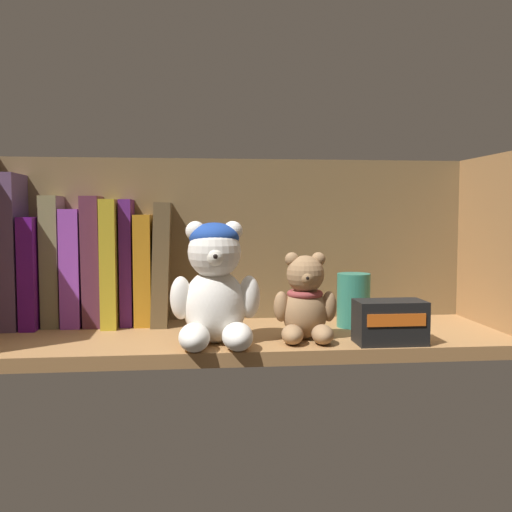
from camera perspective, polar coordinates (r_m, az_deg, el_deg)
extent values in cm
cube|color=#9E7042|center=(90.62, -1.05, -8.19)|extent=(79.59, 25.06, 2.00)
cube|color=brown|center=(101.74, -1.71, 1.09)|extent=(81.99, 1.20, 29.83)
cube|color=#9E7042|center=(100.67, 22.62, 0.73)|extent=(1.60, 27.46, 29.83)
cube|color=#593F65|center=(103.00, -22.44, 0.50)|extent=(3.16, 13.37, 24.73)
cube|color=#5A127C|center=(102.43, -20.74, -1.40)|extent=(2.50, 13.24, 17.85)
cube|color=olive|center=(101.57, -19.15, -0.44)|extent=(2.83, 9.01, 21.26)
cube|color=purple|center=(100.97, -17.34, -1.04)|extent=(3.05, 10.05, 19.12)
cube|color=#5A2940|center=(100.30, -15.54, -0.43)|extent=(3.02, 9.99, 21.23)
cube|color=gold|center=(99.88, -13.86, -0.58)|extent=(2.48, 13.32, 20.67)
cube|color=#581F73|center=(99.56, -12.43, -0.56)|extent=(1.93, 9.25, 20.70)
cube|color=#B4771B|center=(99.41, -10.90, -1.26)|extent=(2.75, 10.03, 18.22)
cube|color=brown|center=(99.11, -9.18, -0.68)|extent=(3.42, 12.06, 20.29)
ellipsoid|color=white|center=(83.21, -4.08, -4.91)|extent=(8.97, 8.23, 10.55)
sphere|color=white|center=(81.82, -4.10, 0.40)|extent=(7.50, 7.50, 7.50)
sphere|color=white|center=(82.16, -5.95, 2.45)|extent=(2.81, 2.81, 2.81)
sphere|color=white|center=(82.33, -2.29, 2.47)|extent=(2.81, 2.81, 2.81)
sphere|color=white|center=(79.20, -4.04, -0.05)|extent=(2.81, 2.81, 2.81)
sphere|color=black|center=(78.21, -4.01, -0.05)|extent=(0.98, 0.98, 0.98)
ellipsoid|color=white|center=(78.87, -6.08, -7.95)|extent=(4.23, 7.04, 3.75)
ellipsoid|color=white|center=(79.06, -1.83, -7.89)|extent=(4.23, 7.04, 3.75)
ellipsoid|color=white|center=(82.48, -7.38, -4.09)|extent=(3.05, 3.05, 6.10)
ellipsoid|color=white|center=(82.78, -0.78, -4.03)|extent=(3.05, 3.05, 6.10)
ellipsoid|color=#1D3E93|center=(82.23, -4.12, 1.86)|extent=(7.13, 7.13, 4.13)
ellipsoid|color=#93704C|center=(86.12, 4.81, -5.55)|extent=(6.60, 6.06, 7.77)
sphere|color=#93704C|center=(84.96, 4.86, -1.79)|extent=(5.52, 5.52, 5.52)
sphere|color=#93704C|center=(84.96, 3.55, -0.32)|extent=(2.07, 2.07, 2.07)
sphere|color=#93704C|center=(85.37, 6.13, -0.32)|extent=(2.07, 2.07, 2.07)
sphere|color=#9B754E|center=(83.06, 5.00, -2.16)|extent=(2.07, 2.07, 2.07)
sphere|color=black|center=(82.34, 5.06, -2.18)|extent=(0.72, 0.72, 0.72)
ellipsoid|color=#93704C|center=(82.78, 3.59, -7.70)|extent=(3.52, 5.42, 2.76)
ellipsoid|color=#93704C|center=(83.25, 6.55, -7.65)|extent=(3.52, 5.42, 2.76)
ellipsoid|color=#93704C|center=(85.28, 2.50, -4.97)|extent=(2.42, 2.42, 4.49)
ellipsoid|color=#93704C|center=(86.02, 7.16, -4.92)|extent=(2.42, 2.42, 4.49)
torus|color=brown|center=(85.69, 4.82, -3.70)|extent=(5.30, 5.30, 0.99)
cylinder|color=#2D7A66|center=(96.02, 9.54, -4.29)|extent=(5.37, 5.37, 8.71)
cube|color=black|center=(84.97, 12.99, -6.32)|extent=(9.75, 5.47, 6.15)
cube|color=orange|center=(82.22, 13.64, -6.14)|extent=(8.29, 0.16, 1.72)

